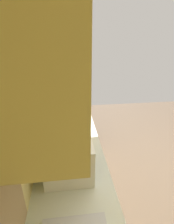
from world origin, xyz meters
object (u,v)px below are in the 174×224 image
object	(u,v)px
kettle	(77,131)
bowl	(74,105)
microwave	(69,151)
oven_range	(70,116)

from	to	relation	value
kettle	bowl	bearing A→B (deg)	0.00
bowl	kettle	world-z (taller)	kettle
kettle	microwave	bearing A→B (deg)	166.80
oven_range	microwave	size ratio (longest dim) A/B	2.02
oven_range	bowl	bearing A→B (deg)	-173.35
microwave	bowl	size ratio (longest dim) A/B	4.34
oven_range	kettle	bearing A→B (deg)	-177.35
oven_range	bowl	world-z (taller)	oven_range
oven_range	microwave	world-z (taller)	microwave
oven_range	kettle	xyz separation A→B (m)	(-1.44, -0.07, 0.51)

